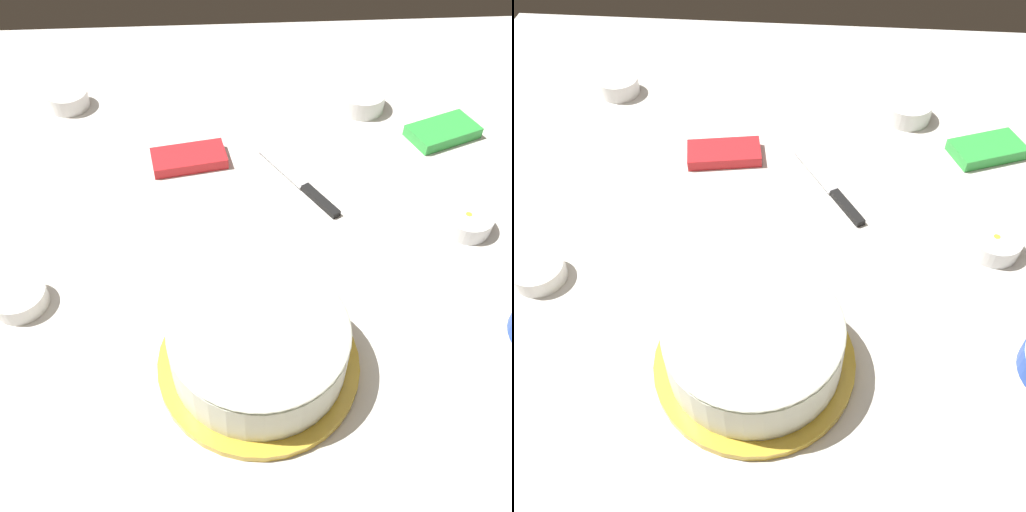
# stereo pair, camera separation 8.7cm
# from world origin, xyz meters

# --- Properties ---
(ground_plane) EXTENTS (1.54, 1.54, 0.00)m
(ground_plane) POSITION_xyz_m (0.00, 0.00, 0.00)
(ground_plane) COLOR silver
(frosted_cake) EXTENTS (0.29, 0.29, 0.10)m
(frosted_cake) POSITION_xyz_m (-0.01, -0.28, 0.05)
(frosted_cake) COLOR gold
(frosted_cake) RESTS_ON ground_plane
(spreading_knife) EXTENTS (0.14, 0.21, 0.01)m
(spreading_knife) POSITION_xyz_m (0.10, 0.10, 0.01)
(spreading_knife) COLOR silver
(spreading_knife) RESTS_ON ground_plane
(sprinkle_bowl_orange) EXTENTS (0.09, 0.09, 0.03)m
(sprinkle_bowl_orange) POSITION_xyz_m (-0.38, -0.15, 0.02)
(sprinkle_bowl_orange) COLOR white
(sprinkle_bowl_orange) RESTS_ON ground_plane
(sprinkle_bowl_blue) EXTENTS (0.10, 0.10, 0.04)m
(sprinkle_bowl_blue) POSITION_xyz_m (0.26, 0.36, 0.02)
(sprinkle_bowl_blue) COLOR white
(sprinkle_bowl_blue) RESTS_ON ground_plane
(sprinkle_bowl_yellow) EXTENTS (0.09, 0.09, 0.03)m
(sprinkle_bowl_yellow) POSITION_xyz_m (0.37, -0.02, 0.02)
(sprinkle_bowl_yellow) COLOR white
(sprinkle_bowl_yellow) RESTS_ON ground_plane
(sprinkle_bowl_green) EXTENTS (0.09, 0.09, 0.04)m
(sprinkle_bowl_green) POSITION_xyz_m (-0.39, 0.40, 0.02)
(sprinkle_bowl_green) COLOR white
(sprinkle_bowl_green) RESTS_ON ground_plane
(candy_box_lower) EXTENTS (0.16, 0.10, 0.02)m
(candy_box_lower) POSITION_xyz_m (-0.12, 0.19, 0.01)
(candy_box_lower) COLOR red
(candy_box_lower) RESTS_ON ground_plane
(candy_box_upper) EXTENTS (0.16, 0.13, 0.02)m
(candy_box_upper) POSITION_xyz_m (0.41, 0.25, 0.01)
(candy_box_upper) COLOR green
(candy_box_upper) RESTS_ON ground_plane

